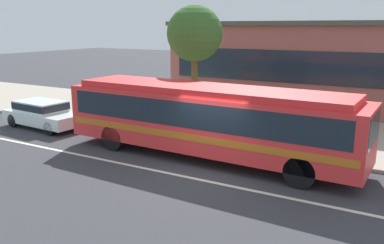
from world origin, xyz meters
name	(u,v)px	position (x,y,z in m)	size (l,w,h in m)	color
ground_plane	(209,172)	(0.00, 0.00, 0.00)	(120.00, 120.00, 0.00)	#38383D
sidewalk_slab	(273,128)	(0.00, 6.67, 0.06)	(60.00, 8.00, 0.12)	#A49889
lane_stripe_center	(198,179)	(0.00, -0.80, 0.00)	(56.00, 0.16, 0.01)	silver
transit_bus	(207,117)	(-0.78, 1.32, 1.57)	(11.37, 2.82, 2.69)	red
sedan_behind_bus	(43,113)	(-9.84, 1.55, 0.72)	(4.33, 2.05, 1.29)	white
pedestrian_waiting_near_sign	(326,128)	(2.97, 3.79, 1.07)	(0.35, 0.35, 1.63)	#6B674A
pedestrian_walking_along_curb	(304,125)	(2.21, 3.54, 1.13)	(0.38, 0.38, 1.71)	#78644A
pedestrian_standing_by_tree	(258,113)	(-0.15, 4.86, 1.13)	(0.45, 0.45, 1.72)	#17344B
street_tree_near_stop	(195,35)	(-3.50, 5.22, 4.42)	(2.59, 2.59, 5.64)	brown
station_building	(319,65)	(0.42, 13.57, 2.55)	(17.27, 7.19, 5.08)	#935047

